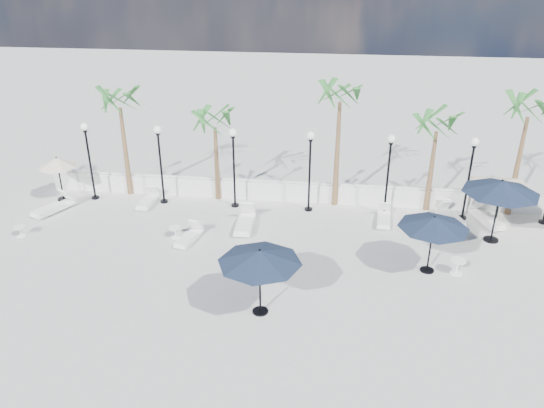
# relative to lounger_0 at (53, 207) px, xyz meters

# --- Properties ---
(ground) EXTENTS (100.00, 100.00, 0.00)m
(ground) POSITION_rel_lounger_0_xyz_m (11.78, -4.81, -0.26)
(ground) COLOR #AFB0AA
(ground) RESTS_ON ground
(balustrade) EXTENTS (26.00, 0.30, 1.01)m
(balustrade) POSITION_rel_lounger_0_xyz_m (11.78, 2.69, 0.21)
(balustrade) COLOR silver
(balustrade) RESTS_ON ground
(lamppost_0) EXTENTS (0.36, 0.36, 3.84)m
(lamppost_0) POSITION_rel_lounger_0_xyz_m (1.28, 1.69, 2.23)
(lamppost_0) COLOR black
(lamppost_0) RESTS_ON ground
(lamppost_1) EXTENTS (0.36, 0.36, 3.84)m
(lamppost_1) POSITION_rel_lounger_0_xyz_m (4.78, 1.69, 2.23)
(lamppost_1) COLOR black
(lamppost_1) RESTS_ON ground
(lamppost_2) EXTENTS (0.36, 0.36, 3.84)m
(lamppost_2) POSITION_rel_lounger_0_xyz_m (8.28, 1.69, 2.23)
(lamppost_2) COLOR black
(lamppost_2) RESTS_ON ground
(lamppost_3) EXTENTS (0.36, 0.36, 3.84)m
(lamppost_3) POSITION_rel_lounger_0_xyz_m (11.78, 1.69, 2.23)
(lamppost_3) COLOR black
(lamppost_3) RESTS_ON ground
(lamppost_4) EXTENTS (0.36, 0.36, 3.84)m
(lamppost_4) POSITION_rel_lounger_0_xyz_m (15.28, 1.69, 2.23)
(lamppost_4) COLOR black
(lamppost_4) RESTS_ON ground
(lamppost_5) EXTENTS (0.36, 0.36, 3.84)m
(lamppost_5) POSITION_rel_lounger_0_xyz_m (18.78, 1.69, 2.23)
(lamppost_5) COLOR black
(lamppost_5) RESTS_ON ground
(palm_0) EXTENTS (2.60, 2.60, 5.50)m
(palm_0) POSITION_rel_lounger_0_xyz_m (2.78, 2.49, 4.27)
(palm_0) COLOR brown
(palm_0) RESTS_ON ground
(palm_1) EXTENTS (2.60, 2.60, 4.70)m
(palm_1) POSITION_rel_lounger_0_xyz_m (7.28, 2.49, 3.49)
(palm_1) COLOR brown
(palm_1) RESTS_ON ground
(palm_2) EXTENTS (2.60, 2.60, 6.10)m
(palm_2) POSITION_rel_lounger_0_xyz_m (12.98, 2.49, 4.85)
(palm_2) COLOR brown
(palm_2) RESTS_ON ground
(palm_3) EXTENTS (2.60, 2.60, 4.90)m
(palm_3) POSITION_rel_lounger_0_xyz_m (17.28, 2.49, 3.69)
(palm_3) COLOR brown
(palm_3) RESTS_ON ground
(palm_4) EXTENTS (2.60, 2.60, 5.70)m
(palm_4) POSITION_rel_lounger_0_xyz_m (20.98, 2.49, 4.47)
(palm_4) COLOR brown
(palm_4) RESTS_ON ground
(lounger_0) EXTENTS (1.47, 2.16, 0.78)m
(lounger_0) POSITION_rel_lounger_0_xyz_m (0.00, 0.00, 0.00)
(lounger_0) COLOR white
(lounger_0) RESTS_ON ground
(lounger_1) EXTENTS (0.77, 2.19, 0.81)m
(lounger_1) POSITION_rel_lounger_0_xyz_m (9.12, -0.43, 0.01)
(lounger_1) COLOR white
(lounger_1) RESTS_ON ground
(lounger_2) EXTENTS (0.64, 1.79, 0.66)m
(lounger_2) POSITION_rel_lounger_0_xyz_m (4.10, 1.34, -0.04)
(lounger_2) COLOR white
(lounger_2) RESTS_ON ground
(lounger_3) EXTENTS (0.91, 1.80, 0.65)m
(lounger_3) POSITION_rel_lounger_0_xyz_m (7.00, -1.92, -0.04)
(lounger_3) COLOR white
(lounger_3) RESTS_ON ground
(lounger_4) EXTENTS (0.71, 1.79, 0.66)m
(lounger_4) POSITION_rel_lounger_0_xyz_m (15.20, 0.84, -0.04)
(lounger_4) COLOR white
(lounger_4) RESTS_ON ground
(lounger_5) EXTENTS (1.08, 1.84, 0.66)m
(lounger_5) POSITION_rel_lounger_0_xyz_m (18.24, 1.40, -0.04)
(lounger_5) COLOR white
(lounger_5) RESTS_ON ground
(lounger_6) EXTENTS (1.28, 2.20, 0.78)m
(lounger_6) POSITION_rel_lounger_0_xyz_m (19.76, 1.41, 0.00)
(lounger_6) COLOR white
(lounger_6) RESTS_ON ground
(lounger_7) EXTENTS (0.66, 1.93, 0.72)m
(lounger_7) POSITION_rel_lounger_0_xyz_m (17.93, 1.41, -0.02)
(lounger_7) COLOR white
(lounger_7) RESTS_ON ground
(side_table_0) EXTENTS (0.47, 0.47, 0.46)m
(side_table_0) POSITION_rel_lounger_0_xyz_m (-0.22, -2.40, 0.02)
(side_table_0) COLOR white
(side_table_0) RESTS_ON ground
(side_table_1) EXTENTS (0.50, 0.50, 0.49)m
(side_table_1) POSITION_rel_lounger_0_xyz_m (6.35, -1.66, 0.03)
(side_table_1) COLOR white
(side_table_1) RESTS_ON ground
(side_table_2) EXTENTS (0.59, 0.59, 0.57)m
(side_table_2) POSITION_rel_lounger_0_xyz_m (17.67, -3.06, 0.09)
(side_table_2) COLOR white
(side_table_2) RESTS_ON ground
(parasol_navy_left) EXTENTS (2.77, 2.77, 2.45)m
(parasol_navy_left) POSITION_rel_lounger_0_xyz_m (10.67, -6.36, 1.89)
(parasol_navy_left) COLOR black
(parasol_navy_left) RESTS_ON ground
(parasol_navy_mid) EXTENTS (2.62, 2.62, 2.35)m
(parasol_navy_mid) POSITION_rel_lounger_0_xyz_m (16.59, -3.03, 1.80)
(parasol_navy_mid) COLOR black
(parasol_navy_mid) RESTS_ON ground
(parasol_navy_right) EXTENTS (3.09, 3.09, 2.77)m
(parasol_navy_right) POSITION_rel_lounger_0_xyz_m (19.58, -0.26, 2.18)
(parasol_navy_right) COLOR black
(parasol_navy_right) RESTS_ON ground
(parasol_cream_sq_a) EXTENTS (4.54, 4.54, 2.23)m
(parasol_cream_sq_a) POSITION_rel_lounger_0_xyz_m (20.16, 1.39, 1.80)
(parasol_cream_sq_a) COLOR black
(parasol_cream_sq_a) RESTS_ON ground
(parasol_cream_small) EXTENTS (1.81, 1.81, 2.22)m
(parasol_cream_small) POSITION_rel_lounger_0_xyz_m (-0.22, 1.39, 1.64)
(parasol_cream_small) COLOR black
(parasol_cream_small) RESTS_ON ground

